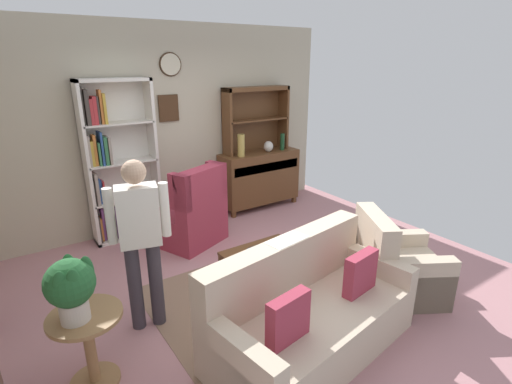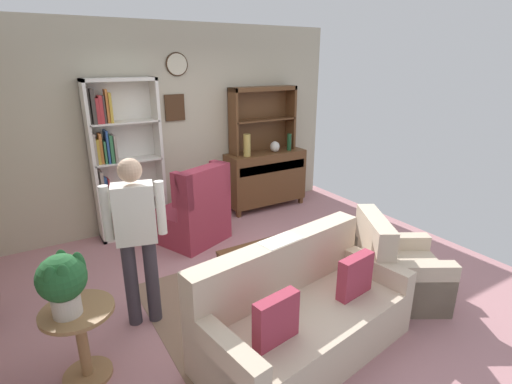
% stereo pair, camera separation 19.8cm
% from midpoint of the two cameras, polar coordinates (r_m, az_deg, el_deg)
% --- Properties ---
extents(ground_plane, '(5.40, 4.60, 0.02)m').
position_cam_midpoint_polar(ground_plane, '(4.42, -0.92, -12.81)').
color(ground_plane, '#B27A7F').
extents(wall_back, '(5.00, 0.09, 2.80)m').
position_cam_midpoint_polar(wall_back, '(5.74, -12.95, 9.33)').
color(wall_back, '#BCB299').
rests_on(wall_back, ground_plane).
extents(area_rug, '(2.87, 1.78, 0.01)m').
position_cam_midpoint_polar(area_rug, '(4.31, 3.63, -13.58)').
color(area_rug, '#846651').
rests_on(area_rug, ground_plane).
extents(bookshelf, '(0.90, 0.30, 2.10)m').
position_cam_midpoint_polar(bookshelf, '(5.37, -21.03, 3.74)').
color(bookshelf, silver).
rests_on(bookshelf, ground_plane).
extents(sideboard, '(1.30, 0.45, 0.92)m').
position_cam_midpoint_polar(sideboard, '(6.29, -0.43, 2.25)').
color(sideboard, brown).
rests_on(sideboard, ground_plane).
extents(sideboard_hutch, '(1.10, 0.26, 1.00)m').
position_cam_midpoint_polar(sideboard_hutch, '(6.16, -1.03, 11.89)').
color(sideboard_hutch, brown).
rests_on(sideboard_hutch, sideboard).
extents(vase_tall, '(0.11, 0.11, 0.33)m').
position_cam_midpoint_polar(vase_tall, '(5.88, -3.18, 6.85)').
color(vase_tall, tan).
rests_on(vase_tall, sideboard).
extents(vase_round, '(0.15, 0.15, 0.17)m').
position_cam_midpoint_polar(vase_round, '(6.18, 0.91, 6.70)').
color(vase_round, beige).
rests_on(vase_round, sideboard).
extents(bottle_wine, '(0.07, 0.07, 0.27)m').
position_cam_midpoint_polar(bottle_wine, '(6.31, 2.98, 7.38)').
color(bottle_wine, '#194223').
rests_on(bottle_wine, sideboard).
extents(couch_floral, '(1.91, 1.11, 0.90)m').
position_cam_midpoint_polar(couch_floral, '(3.39, 6.04, -17.50)').
color(couch_floral, beige).
rests_on(couch_floral, ground_plane).
extents(armchair_floral, '(1.05, 1.04, 0.88)m').
position_cam_midpoint_polar(armchair_floral, '(4.26, 18.59, -10.57)').
color(armchair_floral, beige).
rests_on(armchair_floral, ground_plane).
extents(wingback_chair, '(1.03, 1.04, 1.05)m').
position_cam_midpoint_polar(wingback_chair, '(5.16, -10.62, -3.41)').
color(wingback_chair, '#A33347').
rests_on(wingback_chair, ground_plane).
extents(plant_stand, '(0.52, 0.52, 0.61)m').
position_cam_midpoint_polar(plant_stand, '(3.29, -25.02, -19.29)').
color(plant_stand, '#997047').
rests_on(plant_stand, ground_plane).
extents(potted_plant_large, '(0.33, 0.33, 0.46)m').
position_cam_midpoint_polar(potted_plant_large, '(2.99, -27.35, -12.17)').
color(potted_plant_large, beige).
rests_on(potted_plant_large, plant_stand).
extents(person_reading, '(0.52, 0.28, 1.56)m').
position_cam_midpoint_polar(person_reading, '(3.48, -18.21, -5.96)').
color(person_reading, '#38333D').
rests_on(person_reading, ground_plane).
extents(coffee_table, '(0.80, 0.50, 0.42)m').
position_cam_midpoint_polar(coffee_table, '(4.12, -0.42, -9.55)').
color(coffee_table, brown).
rests_on(coffee_table, ground_plane).
extents(book_stack, '(0.18, 0.14, 0.05)m').
position_cam_midpoint_polar(book_stack, '(4.08, -1.13, -8.47)').
color(book_stack, '#284C8C').
rests_on(book_stack, coffee_table).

